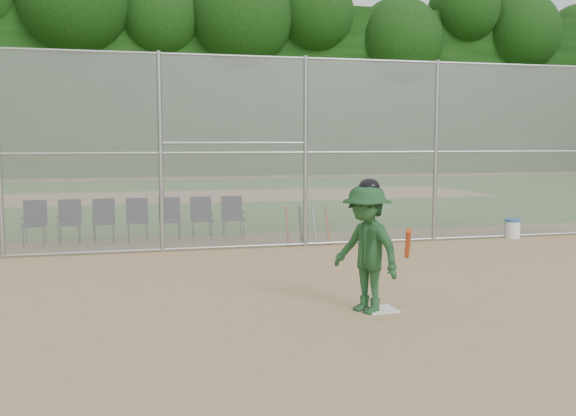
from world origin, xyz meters
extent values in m
plane|color=tan|center=(0.00, 0.00, 0.00)|extent=(100.00, 100.00, 0.00)
plane|color=#2D6D20|center=(0.00, 18.00, 0.01)|extent=(100.00, 100.00, 0.00)
plane|color=tan|center=(0.00, 18.00, 0.01)|extent=(24.00, 24.00, 0.00)
cube|color=gray|center=(0.00, 5.00, 2.00)|extent=(16.00, 0.02, 4.00)
cylinder|color=#9EA3A8|center=(0.00, 5.00, 3.95)|extent=(16.00, 0.05, 0.05)
cube|color=black|center=(0.00, 35.00, 5.50)|extent=(80.00, 5.00, 11.00)
cube|color=silver|center=(0.58, -0.26, 0.01)|extent=(0.42, 0.42, 0.02)
imported|color=#1C4622|center=(0.36, -0.28, 0.84)|extent=(1.02, 1.25, 1.68)
ellipsoid|color=black|center=(0.36, -0.28, 1.65)|extent=(0.27, 0.30, 0.23)
cylinder|color=red|center=(0.76, -0.68, 0.95)|extent=(0.36, 0.73, 0.50)
cylinder|color=white|center=(5.97, 4.95, 0.19)|extent=(0.32, 0.32, 0.38)
cylinder|color=#2557A1|center=(5.97, 4.95, 0.41)|extent=(0.34, 0.34, 0.05)
cylinder|color=#D84C14|center=(0.66, 5.23, 0.42)|extent=(0.06, 0.27, 0.84)
cylinder|color=black|center=(0.96, 5.23, 0.42)|extent=(0.06, 0.30, 0.83)
cylinder|color=#B2B2B7|center=(1.26, 5.23, 0.41)|extent=(0.06, 0.33, 0.82)
cylinder|color=#D84C14|center=(1.56, 5.23, 0.41)|extent=(0.06, 0.36, 0.82)
camera|label=1|loc=(-2.62, -8.05, 2.24)|focal=40.00mm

